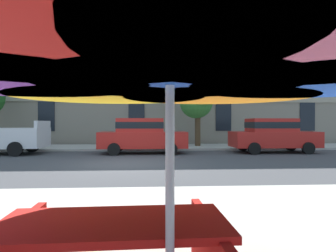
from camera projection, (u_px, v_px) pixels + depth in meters
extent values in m
plane|color=#424244|center=(124.00, 164.00, 10.78)|extent=(120.00, 120.00, 0.00)
cube|color=#B2ADA3|center=(135.00, 147.00, 17.57)|extent=(56.00, 3.60, 0.12)
cube|color=gray|center=(140.00, 69.00, 25.69)|extent=(42.67, 12.00, 12.80)
cube|color=#9E937F|center=(136.00, 99.00, 19.69)|extent=(41.82, 0.08, 0.36)
cube|color=#9E937F|center=(136.00, 53.00, 19.66)|extent=(41.82, 0.08, 0.36)
cube|color=#9E937F|center=(136.00, 6.00, 19.63)|extent=(41.82, 0.08, 0.36)
cube|color=black|center=(46.00, 46.00, 19.31)|extent=(1.10, 0.06, 11.60)
cube|color=black|center=(136.00, 47.00, 19.67)|extent=(1.10, 0.06, 11.60)
cube|color=black|center=(224.00, 48.00, 20.03)|extent=(1.10, 0.06, 11.60)
cube|color=black|center=(308.00, 50.00, 20.39)|extent=(1.10, 0.06, 11.60)
cube|color=silver|center=(43.00, 124.00, 14.20)|extent=(0.16, 1.75, 0.36)
cylinder|color=black|center=(32.00, 146.00, 15.11)|extent=(0.68, 0.22, 0.68)
cylinder|color=black|center=(15.00, 149.00, 13.21)|extent=(0.68, 0.22, 0.68)
cube|color=#B21E19|center=(143.00, 140.00, 14.50)|extent=(4.40, 1.76, 0.80)
cube|color=#B21E19|center=(140.00, 125.00, 14.49)|extent=(2.30, 1.55, 0.68)
cube|color=black|center=(140.00, 125.00, 14.49)|extent=(2.32, 1.57, 0.32)
cylinder|color=black|center=(169.00, 146.00, 15.47)|extent=(0.60, 0.22, 0.60)
cylinder|color=black|center=(171.00, 149.00, 13.71)|extent=(0.60, 0.22, 0.60)
cylinder|color=black|center=(118.00, 146.00, 15.30)|extent=(0.60, 0.22, 0.60)
cylinder|color=black|center=(114.00, 149.00, 13.55)|extent=(0.60, 0.22, 0.60)
cube|color=#B21E19|center=(274.00, 139.00, 14.90)|extent=(4.40, 1.76, 0.80)
cube|color=#B21E19|center=(271.00, 125.00, 14.89)|extent=(2.30, 1.55, 0.68)
cube|color=black|center=(271.00, 125.00, 14.89)|extent=(2.32, 1.57, 0.32)
cylinder|color=black|center=(291.00, 145.00, 15.87)|extent=(0.60, 0.22, 0.60)
cylinder|color=black|center=(308.00, 148.00, 14.11)|extent=(0.60, 0.22, 0.60)
cylinder|color=black|center=(243.00, 146.00, 15.71)|extent=(0.60, 0.22, 0.60)
cylinder|color=black|center=(254.00, 148.00, 13.95)|extent=(0.60, 0.22, 0.60)
cylinder|color=#4C3823|center=(198.00, 130.00, 17.87)|extent=(0.36, 0.36, 2.17)
sphere|color=#387F33|center=(194.00, 96.00, 17.58)|extent=(1.47, 1.47, 1.47)
sphere|color=#387F33|center=(199.00, 96.00, 17.53)|extent=(1.90, 1.90, 1.90)
sphere|color=#387F33|center=(196.00, 102.00, 17.84)|extent=(2.09, 2.09, 2.09)
cylinder|color=silver|center=(170.00, 187.00, 1.85)|extent=(0.06, 0.06, 2.24)
cone|color=blue|center=(325.00, 52.00, 1.90)|extent=(1.82, 1.82, 0.46)
cone|color=orange|center=(217.00, 74.00, 2.77)|extent=(1.82, 1.82, 0.46)
cone|color=yellow|center=(109.00, 73.00, 2.71)|extent=(1.82, 1.82, 0.46)
cone|color=#662D9E|center=(4.00, 47.00, 1.78)|extent=(1.82, 1.82, 0.46)
cone|color=blue|center=(170.00, 44.00, 1.84)|extent=(1.74, 1.74, 0.54)
cube|color=red|center=(114.00, 224.00, 2.25)|extent=(1.82, 0.85, 0.06)
cube|color=red|center=(120.00, 232.00, 2.87)|extent=(1.81, 0.33, 0.05)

